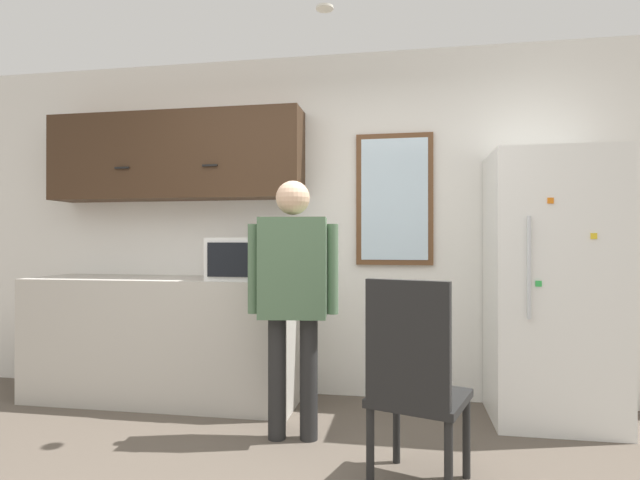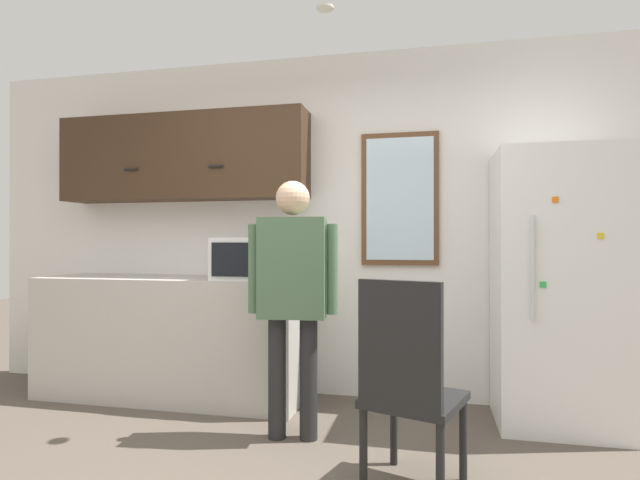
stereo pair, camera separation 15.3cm
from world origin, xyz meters
The scene contains 9 objects.
back_wall centered at (0.00, 1.95, 1.35)m, with size 6.00×0.06×2.70m.
counter centered at (-1.16, 1.60, 0.47)m, with size 2.08×0.64×0.93m.
upper_cabinets centered at (-1.16, 1.76, 1.90)m, with size 2.08×0.33×0.69m.
microwave centered at (-0.48, 1.51, 1.09)m, with size 0.51×0.40×0.31m.
person centered at (-0.02, 1.00, 0.96)m, with size 0.56×0.27×1.59m.
refrigerator centered at (1.64, 1.59, 0.91)m, with size 0.80×0.66×1.82m.
chair centered at (0.71, 0.45, 0.55)m, with size 0.55×0.55×1.04m.
window centered at (0.58, 1.91, 1.54)m, with size 0.59×0.05×1.02m.
ceiling_light centered at (0.17, 1.09, 2.68)m, with size 0.11×0.11×0.01m.
Camera 2 is at (0.81, -1.96, 1.21)m, focal length 28.00 mm.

